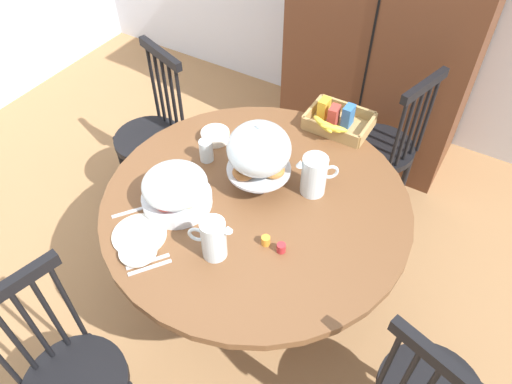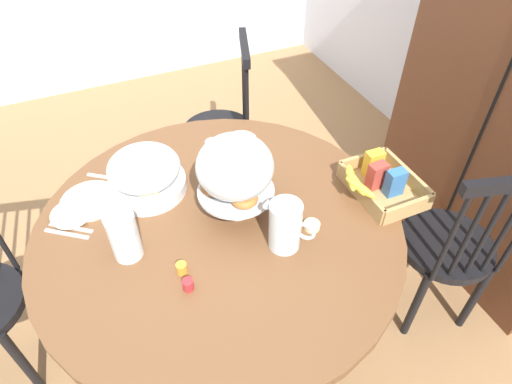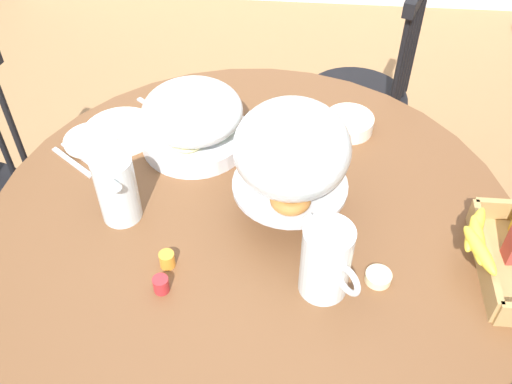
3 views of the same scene
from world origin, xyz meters
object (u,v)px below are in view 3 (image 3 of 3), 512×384
Objects in this scene: cereal_bowl at (349,123)px; china_plate_small at (90,140)px; windsor_chair_by_cabinet at (361,101)px; dining_table at (253,266)px; orange_juice_pitcher at (326,263)px; fruit_platter_covered at (193,119)px; milk_pitcher at (117,191)px; drinking_glass at (300,122)px; china_plate_large at (121,132)px; butter_dish at (378,277)px; pastry_stand_with_dome at (292,153)px.

china_plate_small is at bearing -79.95° from cereal_bowl.
china_plate_small is at bearing -51.29° from windsor_chair_by_cabinet.
orange_juice_pitcher is at bearing 43.53° from dining_table.
fruit_platter_covered is 0.32m from milk_pitcher.
cereal_bowl is at bearing 102.77° from fruit_platter_covered.
drinking_glass reaches higher than cereal_bowl.
china_plate_small is 1.36× the size of drinking_glass.
cereal_bowl is at bearing 96.40° from china_plate_large.
windsor_chair_by_cabinet is at bearing 177.74° from butter_dish.
china_plate_large is 0.66m from cereal_bowl.
china_plate_small and butter_dish have the same top height.
windsor_chair_by_cabinet reaches higher than dining_table.
orange_juice_pitcher is at bearing 50.19° from china_plate_large.
orange_juice_pitcher is at bearing -8.68° from windsor_chair_by_cabinet.
dining_table is at bearing -117.43° from butter_dish.
windsor_chair_by_cabinet is at bearing 159.37° from dining_table.
windsor_chair_by_cabinet is 5.15× the size of orange_juice_pitcher.
milk_pitcher reaches higher than fruit_platter_covered.
china_plate_small is 0.59m from drinking_glass.
drinking_glass is (-0.51, -0.07, -0.03)m from orange_juice_pitcher.
china_plate_large is at bearing -83.60° from cereal_bowl.
drinking_glass is (-0.05, 0.29, -0.03)m from fruit_platter_covered.
china_plate_large is at bearing -129.81° from orange_juice_pitcher.
dining_table is 1.38× the size of windsor_chair_by_cabinet.
cereal_bowl is at bearing 155.03° from pastry_stand_with_dome.
fruit_platter_covered is at bearing 95.95° from china_plate_small.
cereal_bowl is at bearing -10.27° from windsor_chair_by_cabinet.
orange_juice_pitcher reaches higher than dining_table.
pastry_stand_with_dome is 0.43m from milk_pitcher.
butter_dish is (0.19, 0.21, -0.19)m from pastry_stand_with_dome.
butter_dish is (1.06, -0.04, 0.30)m from windsor_chair_by_cabinet.
butter_dish is at bearing 62.65° from china_plate_small.
drinking_glass is at bearing -71.46° from cereal_bowl.
china_plate_large is (-0.30, -0.41, 0.19)m from dining_table.
china_plate_small is (0.03, -0.29, -0.07)m from fruit_platter_covered.
fruit_platter_covered is 2.00× the size of china_plate_small.
cereal_bowl reaches higher than butter_dish.
china_plate_large is (-0.02, -0.22, -0.08)m from fruit_platter_covered.
cereal_bowl is (-0.13, 0.73, 0.01)m from china_plate_small.
fruit_platter_covered is at bearing 83.63° from china_plate_large.
pastry_stand_with_dome reaches higher than butter_dish.
drinking_glass is (-0.03, 0.52, 0.05)m from china_plate_large.
china_plate_small is (-0.43, -0.66, -0.07)m from orange_juice_pitcher.
pastry_stand_with_dome is 0.60m from china_plate_large.
china_plate_small reaches higher than dining_table.
china_plate_large is at bearing -96.37° from fruit_platter_covered.
fruit_platter_covered reaches higher than dining_table.
fruit_platter_covered is 2.14× the size of cereal_bowl.
pastry_stand_with_dome is 2.29× the size of china_plate_small.
milk_pitcher reaches higher than drinking_glass.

